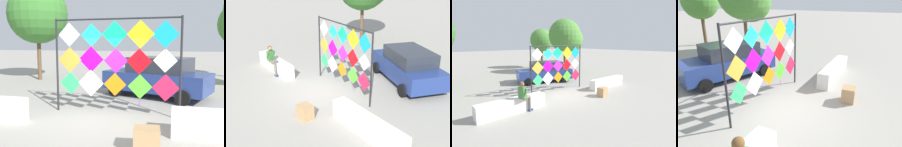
{
  "view_description": "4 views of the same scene",
  "coord_description": "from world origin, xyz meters",
  "views": [
    {
      "loc": [
        2.17,
        -7.03,
        2.38
      ],
      "look_at": [
        0.23,
        0.77,
        1.39
      ],
      "focal_mm": 40.95,
      "sensor_mm": 36.0,
      "label": 1
    },
    {
      "loc": [
        10.16,
        -6.28,
        5.65
      ],
      "look_at": [
        0.63,
        0.49,
        1.03
      ],
      "focal_mm": 45.54,
      "sensor_mm": 36.0,
      "label": 2
    },
    {
      "loc": [
        -7.57,
        -8.45,
        3.41
      ],
      "look_at": [
        0.49,
        0.59,
        1.29
      ],
      "focal_mm": 29.31,
      "sensor_mm": 36.0,
      "label": 3
    },
    {
      "loc": [
        -5.53,
        -2.98,
        3.74
      ],
      "look_at": [
        0.81,
        0.35,
        1.05
      ],
      "focal_mm": 31.99,
      "sensor_mm": 36.0,
      "label": 4
    }
  ],
  "objects": [
    {
      "name": "cardboard_box_large",
      "position": [
        1.63,
        -1.76,
        0.29
      ],
      "size": [
        0.59,
        0.52,
        0.57
      ],
      "primitive_type": "cube",
      "rotation": [
        0.0,
        0.0,
        0.09
      ],
      "color": "tan",
      "rests_on": "ground"
    },
    {
      "name": "kite_display_rack",
      "position": [
        0.28,
        0.98,
        1.9
      ],
      "size": [
        4.2,
        0.23,
        3.17
      ],
      "color": "#232328",
      "rests_on": "ground"
    },
    {
      "name": "ground",
      "position": [
        0.0,
        0.0,
        0.0
      ],
      "size": [
        120.0,
        120.0,
        0.0
      ],
      "primitive_type": "plane",
      "color": "#9E998E"
    },
    {
      "name": "plaza_ledge_right",
      "position": [
        3.84,
        -0.55,
        0.36
      ],
      "size": [
        3.45,
        0.53,
        0.73
      ],
      "primitive_type": "cube",
      "color": "silver",
      "rests_on": "ground"
    },
    {
      "name": "tree_broadleaf",
      "position": [
        6.35,
        11.6,
        3.55
      ],
      "size": [
        3.02,
        2.93,
        5.05
      ],
      "color": "brown",
      "rests_on": "ground"
    },
    {
      "name": "parked_car",
      "position": [
        1.43,
        4.13,
        0.88
      ],
      "size": [
        4.86,
        3.35,
        1.73
      ],
      "color": "navy",
      "rests_on": "ground"
    }
  ]
}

